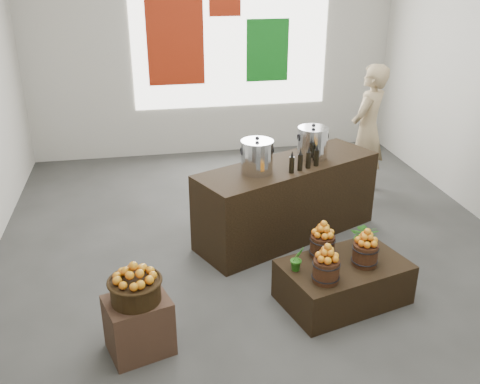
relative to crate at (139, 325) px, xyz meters
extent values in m
plane|color=#3D3D3B|center=(1.37, 1.47, -0.26)|extent=(7.00, 7.00, 0.00)
cube|color=#B0ADA2|center=(1.37, 4.97, 1.74)|extent=(6.00, 0.04, 4.00)
cube|color=white|center=(1.67, 4.95, 1.74)|extent=(3.20, 0.02, 2.40)
cube|color=maroon|center=(0.77, 4.94, 1.64)|extent=(0.90, 0.04, 1.40)
cube|color=#0F6517|center=(2.27, 4.94, 1.44)|extent=(0.70, 0.04, 1.00)
cube|color=#4B3123|center=(0.00, 0.00, 0.00)|extent=(0.62, 0.56, 0.52)
cylinder|color=black|center=(0.00, 0.00, 0.35)|extent=(0.41, 0.41, 0.19)
cube|color=black|center=(1.98, 0.38, -0.05)|extent=(1.35, 1.02, 0.41)
cylinder|color=#3D2010|center=(1.69, 0.13, 0.27)|extent=(0.24, 0.24, 0.22)
cylinder|color=#3D2010|center=(2.15, 0.33, 0.27)|extent=(0.24, 0.24, 0.22)
cylinder|color=#3D2010|center=(1.80, 0.56, 0.27)|extent=(0.24, 0.24, 0.22)
imported|color=#246916|center=(2.25, 0.60, 0.31)|extent=(0.35, 0.33, 0.30)
imported|color=#246916|center=(1.49, 0.36, 0.28)|extent=(0.16, 0.14, 0.25)
cube|color=black|center=(1.79, 1.79, 0.21)|extent=(2.36, 1.61, 0.93)
cylinder|color=silver|center=(1.37, 1.59, 0.84)|extent=(0.35, 0.35, 0.35)
cylinder|color=silver|center=(2.12, 1.94, 0.84)|extent=(0.35, 0.35, 0.35)
imported|color=tan|center=(3.22, 2.86, 0.66)|extent=(0.79, 0.77, 1.83)
camera|label=1|loc=(0.16, -3.78, 2.88)|focal=40.00mm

